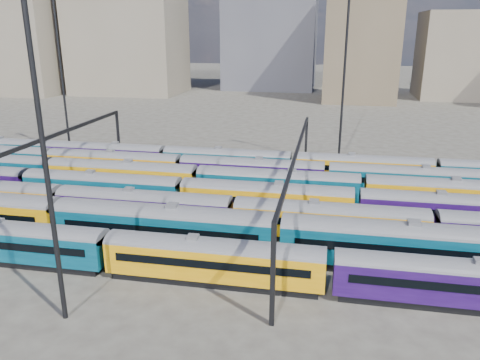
% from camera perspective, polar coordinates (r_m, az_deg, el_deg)
% --- Properties ---
extents(ground, '(500.00, 500.00, 0.00)m').
position_cam_1_polar(ground, '(54.29, -3.98, -4.03)').
color(ground, '#3E3A34').
rests_on(ground, ground).
extents(rake_0, '(112.39, 2.74, 4.60)m').
position_cam_1_polar(rake_0, '(38.04, 10.90, -10.32)').
color(rake_0, black).
rests_on(rake_0, ground).
extents(rake_1, '(130.03, 3.17, 5.35)m').
position_cam_1_polar(rake_1, '(49.55, -21.24, -3.95)').
color(rake_1, black).
rests_on(rake_1, ground).
extents(rake_2, '(115.94, 2.83, 4.75)m').
position_cam_1_polar(rake_2, '(55.08, -21.06, -2.13)').
color(rake_2, black).
rests_on(rake_2, ground).
extents(rake_3, '(117.41, 2.86, 4.81)m').
position_cam_1_polar(rake_3, '(51.86, 14.03, -2.62)').
color(rake_3, black).
rests_on(rake_3, ground).
extents(rake_4, '(99.96, 2.93, 4.93)m').
position_cam_1_polar(rake_4, '(62.10, -14.20, 0.81)').
color(rake_4, black).
rests_on(rake_4, ground).
extents(rake_5, '(117.06, 2.86, 4.80)m').
position_cam_1_polar(rake_5, '(61.24, 10.50, 0.76)').
color(rake_5, black).
rests_on(rake_5, ground).
extents(rake_6, '(113.46, 2.77, 4.65)m').
position_cam_1_polar(rake_6, '(66.24, 6.46, 2.18)').
color(rake_6, black).
rests_on(rake_6, ground).
extents(gantry_1, '(0.35, 40.35, 8.03)m').
position_cam_1_polar(gantry_1, '(60.41, -22.83, 3.62)').
color(gantry_1, black).
rests_on(gantry_1, ground).
extents(gantry_2, '(0.35, 40.35, 8.03)m').
position_cam_1_polar(gantry_2, '(50.56, 6.89, 2.35)').
color(gantry_2, black).
rests_on(gantry_2, ground).
extents(mast_1, '(1.40, 0.50, 25.60)m').
position_cam_1_polar(mast_1, '(83.06, -20.97, 12.39)').
color(mast_1, black).
rests_on(mast_1, ground).
extents(mast_2, '(1.40, 0.50, 25.60)m').
position_cam_1_polar(mast_2, '(32.87, -23.10, 5.55)').
color(mast_2, black).
rests_on(mast_2, ground).
extents(mast_3, '(1.40, 0.50, 25.60)m').
position_cam_1_polar(mast_3, '(72.94, 12.59, 12.52)').
color(mast_3, black).
rests_on(mast_3, ground).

